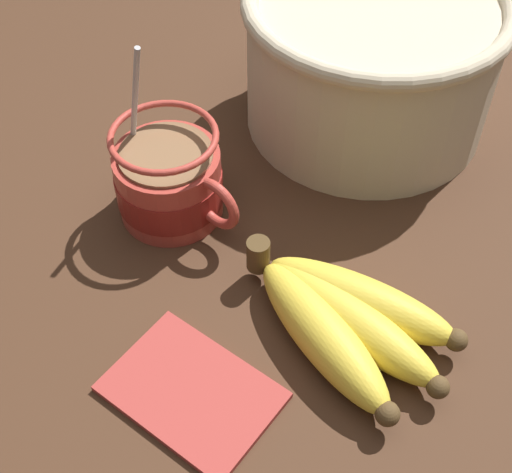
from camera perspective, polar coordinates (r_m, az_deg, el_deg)
table at (r=64.92cm, az=-3.22°, el=-1.77°), size 130.94×130.94×2.86cm
coffee_mug at (r=64.64cm, az=-6.91°, el=4.42°), size 13.74×9.73×17.06cm
banana_bunch at (r=57.04cm, az=7.04°, el=-6.57°), size 19.61×12.65×4.46cm
woven_basket at (r=72.93cm, az=9.30°, el=13.89°), size 25.68×25.68×14.32cm
napkin at (r=55.44cm, az=-5.15°, el=-12.29°), size 12.92×9.32×0.60cm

